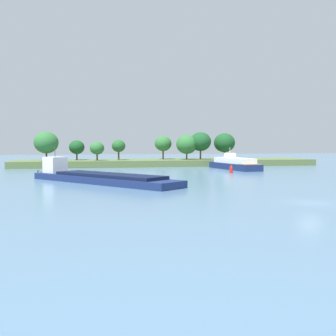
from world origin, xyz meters
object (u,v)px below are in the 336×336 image
Objects in this scene: white_riverboat at (234,164)px; channel_buoy_red at (231,169)px; fishing_skiff at (51,172)px; cargo_barge at (98,177)px.

white_riverboat reaches higher than channel_buoy_red.
channel_buoy_red is at bearing -114.16° from white_riverboat.
white_riverboat is at bearing 65.84° from channel_buoy_red.
fishing_skiff is 0.20× the size of cargo_barge.
fishing_skiff is at bearing 111.77° from cargo_barge.
fishing_skiff is 24.73m from cargo_barge.
fishing_skiff is at bearing -174.99° from white_riverboat.
channel_buoy_red is at bearing -12.12° from fishing_skiff.
fishing_skiff is 2.84× the size of channel_buoy_red.
fishing_skiff is 38.04m from channel_buoy_red.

